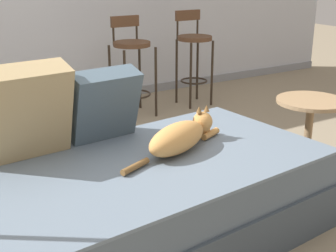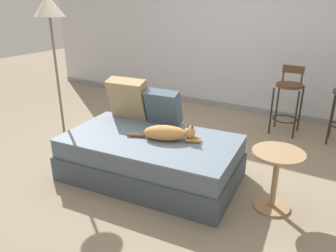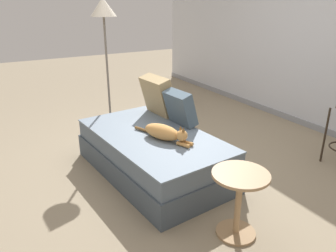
{
  "view_description": "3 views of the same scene",
  "coord_description": "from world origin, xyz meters",
  "px_view_note": "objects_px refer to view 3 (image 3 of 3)",
  "views": [
    {
      "loc": [
        -1.03,
        -2.24,
        1.36
      ],
      "look_at": [
        0.15,
        -0.3,
        0.57
      ],
      "focal_mm": 50.0,
      "sensor_mm": 36.0,
      "label": 1
    },
    {
      "loc": [
        1.7,
        -2.88,
        1.76
      ],
      "look_at": [
        0.15,
        -0.3,
        0.57
      ],
      "focal_mm": 35.0,
      "sensor_mm": 36.0,
      "label": 2
    },
    {
      "loc": [
        2.82,
        -1.83,
        1.77
      ],
      "look_at": [
        0.15,
        -0.3,
        0.57
      ],
      "focal_mm": 35.0,
      "sensor_mm": 36.0,
      "label": 3
    }
  ],
  "objects_px": {
    "throw_pillow_corner": "(158,95)",
    "throw_pillow_middle": "(180,108)",
    "side_table": "(239,195)",
    "couch": "(153,153)",
    "cat": "(165,132)",
    "floor_lamp": "(104,21)"
  },
  "relations": [
    {
      "from": "couch",
      "to": "side_table",
      "type": "xyz_separation_m",
      "value": [
        1.22,
        0.11,
        0.13
      ]
    },
    {
      "from": "throw_pillow_corner",
      "to": "side_table",
      "type": "bearing_deg",
      "value": -7.57
    },
    {
      "from": "side_table",
      "to": "couch",
      "type": "bearing_deg",
      "value": -174.65
    },
    {
      "from": "cat",
      "to": "floor_lamp",
      "type": "relative_size",
      "value": 0.4
    },
    {
      "from": "throw_pillow_middle",
      "to": "throw_pillow_corner",
      "type": "bearing_deg",
      "value": -174.65
    },
    {
      "from": "throw_pillow_corner",
      "to": "side_table",
      "type": "relative_size",
      "value": 0.86
    },
    {
      "from": "throw_pillow_middle",
      "to": "side_table",
      "type": "distance_m",
      "value": 1.36
    },
    {
      "from": "throw_pillow_middle",
      "to": "floor_lamp",
      "type": "distance_m",
      "value": 1.5
    },
    {
      "from": "throw_pillow_corner",
      "to": "throw_pillow_middle",
      "type": "bearing_deg",
      "value": 5.35
    },
    {
      "from": "couch",
      "to": "cat",
      "type": "distance_m",
      "value": 0.35
    },
    {
      "from": "throw_pillow_corner",
      "to": "cat",
      "type": "distance_m",
      "value": 0.79
    },
    {
      "from": "throw_pillow_corner",
      "to": "cat",
      "type": "bearing_deg",
      "value": -23.57
    },
    {
      "from": "couch",
      "to": "throw_pillow_middle",
      "type": "height_order",
      "value": "throw_pillow_middle"
    },
    {
      "from": "throw_pillow_middle",
      "to": "floor_lamp",
      "type": "relative_size",
      "value": 0.22
    },
    {
      "from": "throw_pillow_corner",
      "to": "side_table",
      "type": "distance_m",
      "value": 1.79
    },
    {
      "from": "throw_pillow_corner",
      "to": "side_table",
      "type": "xyz_separation_m",
      "value": [
        1.74,
        -0.23,
        -0.33
      ]
    },
    {
      "from": "throw_pillow_corner",
      "to": "floor_lamp",
      "type": "xyz_separation_m",
      "value": [
        -0.72,
        -0.36,
        0.82
      ]
    },
    {
      "from": "side_table",
      "to": "floor_lamp",
      "type": "bearing_deg",
      "value": -176.98
    },
    {
      "from": "throw_pillow_corner",
      "to": "cat",
      "type": "xyz_separation_m",
      "value": [
        0.71,
        -0.31,
        -0.16
      ]
    },
    {
      "from": "couch",
      "to": "throw_pillow_middle",
      "type": "xyz_separation_m",
      "value": [
        -0.08,
        0.39,
        0.42
      ]
    },
    {
      "from": "couch",
      "to": "throw_pillow_middle",
      "type": "relative_size",
      "value": 4.66
    },
    {
      "from": "throw_pillow_middle",
      "to": "side_table",
      "type": "bearing_deg",
      "value": -11.8
    }
  ]
}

